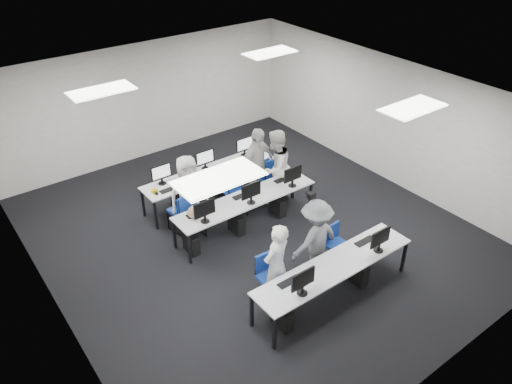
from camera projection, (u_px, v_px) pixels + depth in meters
room at (251, 170)px, 9.75m from camera, size 9.00×9.02×3.00m
ceiling_panels at (251, 99)px, 8.96m from camera, size 5.20×4.60×0.02m
desk_front at (334, 267)px, 8.56m from camera, size 3.20×0.70×0.73m
desk_mid at (246, 201)px, 10.32m from camera, size 3.20×0.70×0.73m
desk_back at (210, 174)px, 11.27m from camera, size 3.20×0.70×0.73m
equipment_front at (326, 286)px, 8.63m from camera, size 2.51×0.41×1.19m
equipment_mid at (239, 217)px, 10.39m from camera, size 2.91×0.41×1.19m
equipment_back at (217, 183)px, 11.55m from camera, size 2.91×0.41×1.19m
chair_0 at (271, 285)px, 8.78m from camera, size 0.45×0.49×0.87m
chair_1 at (337, 252)px, 9.58m from camera, size 0.43×0.46×0.81m
chair_2 at (192, 224)px, 10.32m from camera, size 0.45×0.49×0.86m
chair_3 at (235, 200)px, 11.06m from camera, size 0.58×0.60×0.90m
chair_4 at (269, 187)px, 11.56m from camera, size 0.53×0.56×0.89m
chair_5 at (183, 218)px, 10.47m from camera, size 0.54×0.57×0.95m
chair_6 at (229, 194)px, 11.24m from camera, size 0.59×0.63×0.99m
chair_7 at (268, 180)px, 11.76m from camera, size 0.50×0.54×0.95m
handbag at (195, 211)px, 9.68m from camera, size 0.33×0.22×0.26m
student_0 at (276, 265)px, 8.41m from camera, size 0.68×0.54×1.62m
student_1 at (275, 167)px, 11.11m from camera, size 1.01×0.88×1.76m
student_2 at (189, 194)px, 10.25m from camera, size 0.91×0.68×1.69m
student_3 at (257, 164)px, 11.25m from camera, size 1.09×0.62×1.74m
photographer at (315, 238)px, 9.08m from camera, size 1.03×0.60×1.57m
dslr_camera at (311, 195)px, 8.75m from camera, size 0.14×0.18×0.10m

